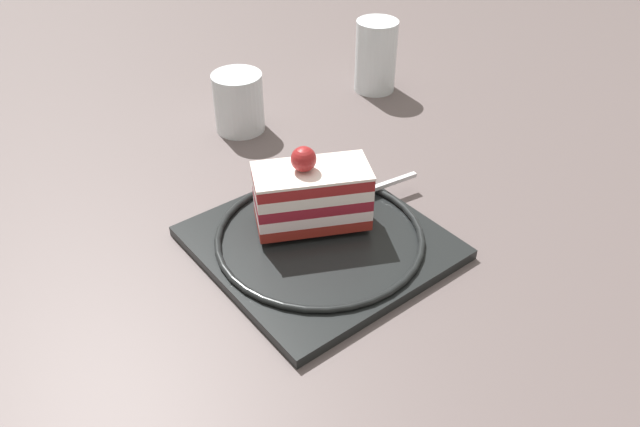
% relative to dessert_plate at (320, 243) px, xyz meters
% --- Properties ---
extents(ground_plane, '(2.40, 2.40, 0.00)m').
position_rel_dessert_plate_xyz_m(ground_plane, '(-0.00, 0.00, -0.01)').
color(ground_plane, '#584C4C').
extents(dessert_plate, '(0.24, 0.24, 0.02)m').
position_rel_dessert_plate_xyz_m(dessert_plate, '(0.00, 0.00, 0.00)').
color(dessert_plate, black).
rests_on(dessert_plate, ground_plane).
extents(cake_slice, '(0.10, 0.13, 0.09)m').
position_rel_dessert_plate_xyz_m(cake_slice, '(-0.03, 0.01, 0.04)').
color(cake_slice, maroon).
rests_on(cake_slice, dessert_plate).
extents(fork, '(0.02, 0.12, 0.00)m').
position_rel_dessert_plate_xyz_m(fork, '(-0.03, 0.10, 0.01)').
color(fork, silver).
rests_on(fork, dessert_plate).
extents(drink_glass_near, '(0.06, 0.06, 0.11)m').
position_rel_dessert_plate_xyz_m(drink_glass_near, '(-0.26, 0.30, 0.04)').
color(drink_glass_near, silver).
rests_on(drink_glass_near, ground_plane).
extents(drink_glass_far, '(0.07, 0.07, 0.08)m').
position_rel_dessert_plate_xyz_m(drink_glass_far, '(-0.28, 0.07, 0.03)').
color(drink_glass_far, silver).
rests_on(drink_glass_far, ground_plane).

